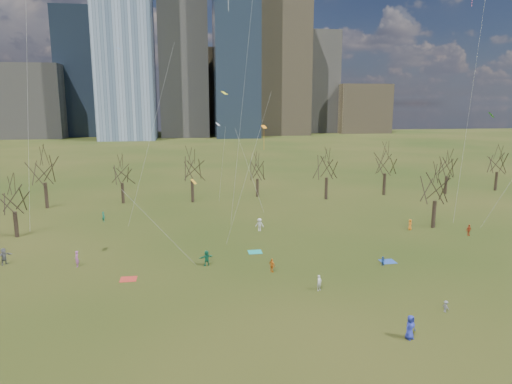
{
  "coord_description": "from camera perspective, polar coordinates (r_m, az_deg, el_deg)",
  "views": [
    {
      "loc": [
        -7.84,
        -39.25,
        17.09
      ],
      "look_at": [
        0.0,
        12.0,
        7.0
      ],
      "focal_mm": 32.0,
      "sensor_mm": 36.0,
      "label": 1
    }
  ],
  "objects": [
    {
      "name": "person_4",
      "position": [
        47.48,
        2.02,
        -9.16
      ],
      "size": [
        0.77,
        0.9,
        1.45
      ],
      "primitive_type": "imported",
      "rotation": [
        0.0,
        0.0,
        2.17
      ],
      "color": "orange",
      "rests_on": "ground"
    },
    {
      "name": "ground",
      "position": [
        43.53,
        2.44,
        -12.12
      ],
      "size": [
        500.0,
        500.0,
        0.0
      ],
      "primitive_type": "plane",
      "color": "black",
      "rests_on": "ground"
    },
    {
      "name": "person_3",
      "position": [
        42.13,
        22.62,
        -13.06
      ],
      "size": [
        0.54,
        0.73,
        1.01
      ],
      "primitive_type": "imported",
      "rotation": [
        0.0,
        0.0,
        1.84
      ],
      "color": "slate",
      "rests_on": "ground"
    },
    {
      "name": "kites_airborne",
      "position": [
        54.86,
        -0.91,
        8.18
      ],
      "size": [
        60.65,
        34.99,
        31.25
      ],
      "color": "yellow",
      "rests_on": "ground"
    },
    {
      "name": "bare_tree_row",
      "position": [
        77.65,
        -2.88,
        2.87
      ],
      "size": [
        113.04,
        29.8,
        9.5
      ],
      "color": "black",
      "rests_on": "ground"
    },
    {
      "name": "downtown_skyline",
      "position": [
        250.91,
        -7.73,
        15.93
      ],
      "size": [
        212.5,
        78.0,
        118.0
      ],
      "color": "slate",
      "rests_on": "ground"
    },
    {
      "name": "blanket_navy",
      "position": [
        52.71,
        16.14,
        -8.34
      ],
      "size": [
        1.6,
        1.5,
        0.03
      ],
      "primitive_type": "cube",
      "color": "#2245A1",
      "rests_on": "ground"
    },
    {
      "name": "blanket_teal",
      "position": [
        53.78,
        -0.13,
        -7.5
      ],
      "size": [
        1.6,
        1.5,
        0.03
      ],
      "primitive_type": "cube",
      "color": "teal",
      "rests_on": "ground"
    },
    {
      "name": "person_9",
      "position": [
        62.21,
        0.45,
        -4.09
      ],
      "size": [
        1.26,
        0.93,
        1.75
      ],
      "primitive_type": "imported",
      "rotation": [
        0.0,
        0.0,
        6.02
      ],
      "color": "silver",
      "rests_on": "ground"
    },
    {
      "name": "person_10",
      "position": [
        66.29,
        25.06,
        -4.33
      ],
      "size": [
        0.93,
        0.57,
        1.47
      ],
      "primitive_type": "imported",
      "rotation": [
        0.0,
        0.0,
        0.26
      ],
      "color": "#B53719",
      "rests_on": "ground"
    },
    {
      "name": "blanket_crimson",
      "position": [
        47.58,
        -15.66,
        -10.45
      ],
      "size": [
        1.6,
        1.5,
        0.03
      ],
      "primitive_type": "cube",
      "color": "#B02E23",
      "rests_on": "ground"
    },
    {
      "name": "person_7",
      "position": [
        52.51,
        -21.5,
        -7.78
      ],
      "size": [
        0.54,
        0.7,
        1.73
      ],
      "primitive_type": "imported",
      "rotation": [
        0.0,
        0.0,
        4.92
      ],
      "color": "#A9549F",
      "rests_on": "ground"
    },
    {
      "name": "person_8",
      "position": [
        51.06,
        15.57,
        -8.35
      ],
      "size": [
        0.57,
        0.62,
        1.03
      ],
      "primitive_type": "imported",
      "rotation": [
        0.0,
        0.0,
        5.15
      ],
      "color": "#254EA0",
      "rests_on": "ground"
    },
    {
      "name": "person_1",
      "position": [
        43.52,
        7.91,
        -11.17
      ],
      "size": [
        0.64,
        0.59,
        1.47
      ],
      "primitive_type": "imported",
      "rotation": [
        0.0,
        0.0,
        0.59
      ],
      "color": "silver",
      "rests_on": "ground"
    },
    {
      "name": "person_12",
      "position": [
        66.16,
        18.7,
        -3.88
      ],
      "size": [
        0.78,
        0.87,
        1.49
      ],
      "primitive_type": "imported",
      "rotation": [
        0.0,
        0.0,
        1.05
      ],
      "color": "orange",
      "rests_on": "ground"
    },
    {
      "name": "person_13",
      "position": [
        70.67,
        -18.53,
        -2.94
      ],
      "size": [
        0.64,
        0.64,
        1.5
      ],
      "primitive_type": "imported",
      "rotation": [
        0.0,
        0.0,
        2.33
      ],
      "color": "#186D52",
      "rests_on": "ground"
    },
    {
      "name": "person_5",
      "position": [
        49.55,
        -6.2,
        -8.2
      ],
      "size": [
        1.63,
        1.07,
        1.68
      ],
      "primitive_type": "imported",
      "rotation": [
        0.0,
        0.0,
        3.55
      ],
      "color": "#176A49",
      "rests_on": "ground"
    },
    {
      "name": "person_0",
      "position": [
        36.74,
        18.72,
        -15.72
      ],
      "size": [
        1.06,
        0.9,
        1.85
      ],
      "primitive_type": "imported",
      "rotation": [
        0.0,
        0.0,
        0.41
      ],
      "color": "#2530A1",
      "rests_on": "ground"
    },
    {
      "name": "person_11",
      "position": [
        56.46,
        -28.98,
        -7.05
      ],
      "size": [
        1.5,
        1.69,
        1.86
      ],
      "primitive_type": "imported",
      "rotation": [
        0.0,
        0.0,
        0.9
      ],
      "color": "slate",
      "rests_on": "ground"
    }
  ]
}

